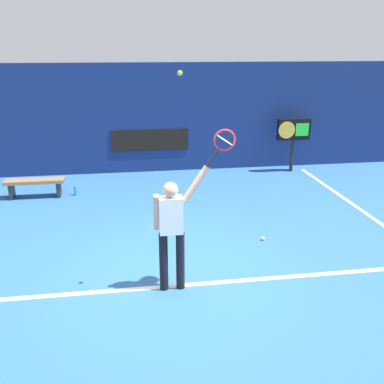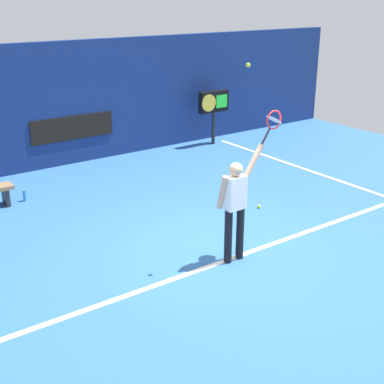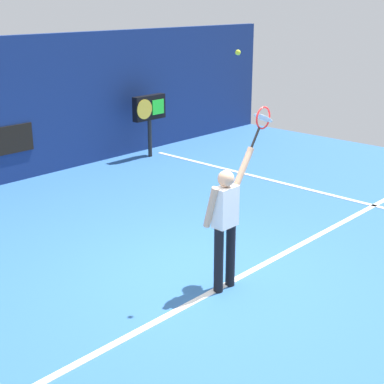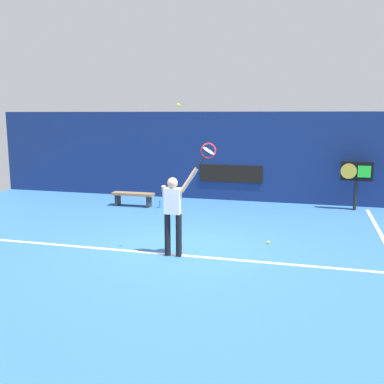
{
  "view_description": "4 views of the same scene",
  "coord_description": "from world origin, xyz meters",
  "px_view_note": "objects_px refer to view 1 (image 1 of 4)",
  "views": [
    {
      "loc": [
        -0.63,
        -6.19,
        3.5
      ],
      "look_at": [
        0.29,
        -0.11,
        1.4
      ],
      "focal_mm": 40.21,
      "sensor_mm": 36.0,
      "label": 1
    },
    {
      "loc": [
        -5.2,
        -6.48,
        4.17
      ],
      "look_at": [
        -0.47,
        0.14,
        1.1
      ],
      "focal_mm": 49.76,
      "sensor_mm": 36.0,
      "label": 2
    },
    {
      "loc": [
        -5.63,
        -5.06,
        3.79
      ],
      "look_at": [
        -0.46,
        -0.24,
        1.44
      ],
      "focal_mm": 54.44,
      "sensor_mm": 36.0,
      "label": 3
    },
    {
      "loc": [
        2.72,
        -9.25,
        2.99
      ],
      "look_at": [
        0.3,
        -0.28,
        1.37
      ],
      "focal_mm": 41.81,
      "sensor_mm": 36.0,
      "label": 4
    }
  ],
  "objects_px": {
    "scoreboard_clock": "(294,131)",
    "spare_ball": "(263,239)",
    "water_bottle": "(76,191)",
    "tennis_racket": "(223,142)",
    "tennis_player": "(172,227)",
    "tennis_ball": "(180,73)",
    "court_bench": "(35,184)"
  },
  "relations": [
    {
      "from": "water_bottle",
      "to": "scoreboard_clock",
      "type": "bearing_deg",
      "value": 11.87
    },
    {
      "from": "tennis_player",
      "to": "water_bottle",
      "type": "distance_m",
      "value": 5.09
    },
    {
      "from": "tennis_player",
      "to": "scoreboard_clock",
      "type": "height_order",
      "value": "tennis_player"
    },
    {
      "from": "scoreboard_clock",
      "to": "water_bottle",
      "type": "relative_size",
      "value": 6.43
    },
    {
      "from": "tennis_ball",
      "to": "court_bench",
      "type": "relative_size",
      "value": 0.05
    },
    {
      "from": "tennis_player",
      "to": "water_bottle",
      "type": "height_order",
      "value": "tennis_player"
    },
    {
      "from": "water_bottle",
      "to": "tennis_racket",
      "type": "bearing_deg",
      "value": -60.32
    },
    {
      "from": "tennis_ball",
      "to": "court_bench",
      "type": "bearing_deg",
      "value": 122.55
    },
    {
      "from": "tennis_racket",
      "to": "spare_ball",
      "type": "height_order",
      "value": "tennis_racket"
    },
    {
      "from": "water_bottle",
      "to": "spare_ball",
      "type": "height_order",
      "value": "water_bottle"
    },
    {
      "from": "scoreboard_clock",
      "to": "spare_ball",
      "type": "xyz_separation_m",
      "value": [
        -2.26,
        -4.47,
        -1.15
      ]
    },
    {
      "from": "court_bench",
      "to": "water_bottle",
      "type": "xyz_separation_m",
      "value": [
        0.94,
        0.0,
        -0.22
      ]
    },
    {
      "from": "scoreboard_clock",
      "to": "spare_ball",
      "type": "height_order",
      "value": "scoreboard_clock"
    },
    {
      "from": "tennis_player",
      "to": "scoreboard_clock",
      "type": "xyz_separation_m",
      "value": [
        4.13,
        5.9,
        0.17
      ]
    },
    {
      "from": "court_bench",
      "to": "water_bottle",
      "type": "bearing_deg",
      "value": 0.0
    },
    {
      "from": "scoreboard_clock",
      "to": "tennis_ball",
      "type": "bearing_deg",
      "value": -123.96
    },
    {
      "from": "tennis_ball",
      "to": "water_bottle",
      "type": "height_order",
      "value": "tennis_ball"
    },
    {
      "from": "spare_ball",
      "to": "tennis_player",
      "type": "bearing_deg",
      "value": -142.68
    },
    {
      "from": "tennis_player",
      "to": "spare_ball",
      "type": "distance_m",
      "value": 2.55
    },
    {
      "from": "tennis_player",
      "to": "water_bottle",
      "type": "xyz_separation_m",
      "value": [
        -1.91,
        4.63,
        -0.89
      ]
    },
    {
      "from": "tennis_racket",
      "to": "water_bottle",
      "type": "distance_m",
      "value": 5.74
    },
    {
      "from": "tennis_racket",
      "to": "spare_ball",
      "type": "bearing_deg",
      "value": 51.54
    },
    {
      "from": "tennis_ball",
      "to": "tennis_racket",
      "type": "bearing_deg",
      "value": 3.2
    },
    {
      "from": "scoreboard_clock",
      "to": "spare_ball",
      "type": "relative_size",
      "value": 22.69
    },
    {
      "from": "tennis_ball",
      "to": "court_bench",
      "type": "xyz_separation_m",
      "value": [
        -2.98,
        4.67,
        -2.83
      ]
    },
    {
      "from": "tennis_racket",
      "to": "tennis_player",
      "type": "bearing_deg",
      "value": 179.67
    },
    {
      "from": "scoreboard_clock",
      "to": "water_bottle",
      "type": "bearing_deg",
      "value": -168.13
    },
    {
      "from": "water_bottle",
      "to": "court_bench",
      "type": "bearing_deg",
      "value": 180.0
    },
    {
      "from": "spare_ball",
      "to": "water_bottle",
      "type": "bearing_deg",
      "value": 139.71
    },
    {
      "from": "water_bottle",
      "to": "spare_ball",
      "type": "distance_m",
      "value": 4.95
    },
    {
      "from": "scoreboard_clock",
      "to": "water_bottle",
      "type": "xyz_separation_m",
      "value": [
        -6.04,
        -1.27,
        -1.06
      ]
    },
    {
      "from": "tennis_racket",
      "to": "court_bench",
      "type": "height_order",
      "value": "tennis_racket"
    }
  ]
}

